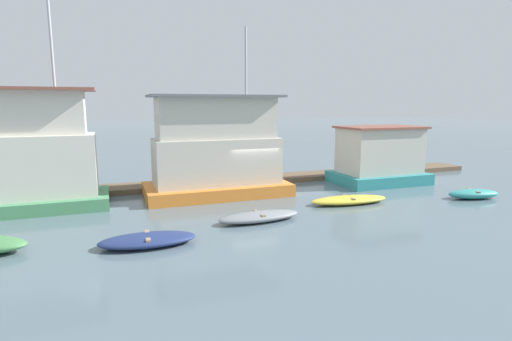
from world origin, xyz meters
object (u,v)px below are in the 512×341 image
object	(u,v)px
houseboat_orange	(217,151)
mooring_post_near_right	(373,167)
houseboat_green	(28,159)
dinghy_teal	(473,194)
dinghy_grey	(259,217)
dinghy_yellow	(349,200)
houseboat_teal	(379,157)
dinghy_navy	(148,240)

from	to	relation	value
houseboat_orange	mooring_post_near_right	bearing A→B (deg)	6.74
houseboat_green	dinghy_teal	bearing A→B (deg)	-14.62
dinghy_grey	dinghy_yellow	xyz separation A→B (m)	(5.07, 1.25, -0.01)
dinghy_grey	mooring_post_near_right	size ratio (longest dim) A/B	2.48
dinghy_yellow	dinghy_teal	xyz separation A→B (m)	(6.49, -1.28, 0.05)
dinghy_grey	houseboat_teal	bearing A→B (deg)	27.62
houseboat_orange	dinghy_yellow	bearing A→B (deg)	-36.76
mooring_post_near_right	houseboat_orange	bearing A→B (deg)	-173.26
mooring_post_near_right	dinghy_grey	bearing A→B (deg)	-147.57
houseboat_green	dinghy_navy	bearing A→B (deg)	-56.13
houseboat_green	houseboat_orange	distance (m)	8.64
dinghy_navy	dinghy_yellow	world-z (taller)	dinghy_navy
dinghy_grey	dinghy_navy	bearing A→B (deg)	-163.68
houseboat_orange	dinghy_teal	size ratio (longest dim) A/B	3.07
houseboat_teal	dinghy_teal	xyz separation A→B (m)	(1.96, -5.06, -1.36)
houseboat_green	mooring_post_near_right	size ratio (longest dim) A/B	6.68
houseboat_green	houseboat_teal	distance (m)	18.63
houseboat_orange	dinghy_teal	xyz separation A→B (m)	(11.93, -5.34, -2.07)
houseboat_green	dinghy_navy	xyz separation A→B (m)	(4.47, -6.66, -2.13)
dinghy_grey	mooring_post_near_right	world-z (taller)	mooring_post_near_right
dinghy_teal	mooring_post_near_right	distance (m)	6.74
houseboat_orange	dinghy_yellow	distance (m)	7.11
houseboat_orange	dinghy_grey	distance (m)	5.73
dinghy_teal	mooring_post_near_right	xyz separation A→B (m)	(-1.21, 6.61, 0.47)
dinghy_yellow	dinghy_grey	bearing A→B (deg)	-166.18
houseboat_green	houseboat_teal	xyz separation A→B (m)	(18.61, -0.31, -0.73)
houseboat_teal	dinghy_grey	bearing A→B (deg)	-152.38
houseboat_teal	dinghy_yellow	distance (m)	6.07
dinghy_grey	mooring_post_near_right	distance (m)	12.28
dinghy_teal	dinghy_yellow	bearing A→B (deg)	168.83
houseboat_green	houseboat_orange	size ratio (longest dim) A/B	1.10
dinghy_yellow	mooring_post_near_right	bearing A→B (deg)	45.26
houseboat_orange	dinghy_navy	bearing A→B (deg)	-122.13
houseboat_teal	houseboat_orange	bearing A→B (deg)	178.38
houseboat_teal	dinghy_teal	world-z (taller)	houseboat_teal
dinghy_yellow	dinghy_teal	world-z (taller)	dinghy_teal
dinghy_grey	dinghy_yellow	distance (m)	5.22
dinghy_yellow	dinghy_teal	bearing A→B (deg)	-11.17
dinghy_teal	dinghy_grey	bearing A→B (deg)	179.83
dinghy_yellow	dinghy_teal	size ratio (longest dim) A/B	1.42
dinghy_grey	dinghy_teal	world-z (taller)	dinghy_teal
dinghy_grey	mooring_post_near_right	bearing A→B (deg)	32.43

